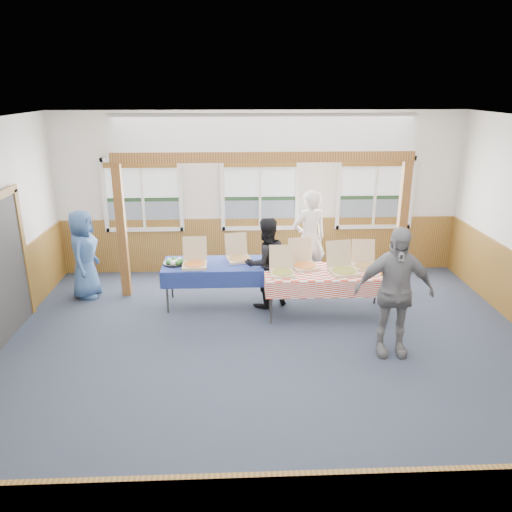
{
  "coord_description": "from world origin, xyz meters",
  "views": [
    {
      "loc": [
        -0.5,
        -6.23,
        3.65
      ],
      "look_at": [
        -0.19,
        1.0,
        1.15
      ],
      "focal_mm": 35.0,
      "sensor_mm": 36.0,
      "label": 1
    }
  ],
  "objects": [
    {
      "name": "veggie_tray",
      "position": [
        -1.54,
        1.8,
        0.79
      ],
      "size": [
        0.4,
        0.4,
        0.09
      ],
      "color": "black",
      "rests_on": "table_left"
    },
    {
      "name": "pizza_box_b",
      "position": [
        -0.45,
        1.96,
        0.82
      ],
      "size": [
        0.48,
        0.55,
        0.42
      ],
      "rotation": [
        0.0,
        0.0,
        0.22
      ],
      "color": "#C6B384",
      "rests_on": "table_left"
    },
    {
      "name": "woman_black",
      "position": [
        0.01,
        1.72,
        0.78
      ],
      "size": [
        0.94,
        0.86,
        1.57
      ],
      "primitive_type": "imported",
      "rotation": [
        0.0,
        0.0,
        3.58
      ],
      "color": "black",
      "rests_on": "floor"
    },
    {
      "name": "window_left",
      "position": [
        -2.3,
        3.46,
        1.68
      ],
      "size": [
        1.56,
        0.1,
        1.46
      ],
      "color": "white",
      "rests_on": "wall_back"
    },
    {
      "name": "post_right",
      "position": [
        2.5,
        2.3,
        1.2
      ],
      "size": [
        0.15,
        0.15,
        2.4
      ],
      "primitive_type": "cube",
      "color": "#603215",
      "rests_on": "floor"
    },
    {
      "name": "cross_beam",
      "position": [
        0.0,
        2.3,
        2.49
      ],
      "size": [
        5.15,
        0.18,
        0.18
      ],
      "primitive_type": "cube",
      "color": "#603215",
      "rests_on": "post_left"
    },
    {
      "name": "floor",
      "position": [
        0.0,
        0.0,
        0.0
      ],
      "size": [
        8.0,
        8.0,
        0.0
      ],
      "primitive_type": "plane",
      "color": "#252F3C",
      "rests_on": "ground"
    },
    {
      "name": "window_right",
      "position": [
        2.3,
        3.46,
        1.68
      ],
      "size": [
        1.56,
        0.1,
        1.46
      ],
      "color": "white",
      "rests_on": "wall_back"
    },
    {
      "name": "pizza_box_f",
      "position": [
        1.65,
        1.49,
        0.82
      ],
      "size": [
        0.42,
        0.5,
        0.42
      ],
      "rotation": [
        0.0,
        0.0,
        -0.07
      ],
      "color": "#C6B384",
      "rests_on": "table_right"
    },
    {
      "name": "cased_opening",
      "position": [
        -3.96,
        0.9,
        1.05
      ],
      "size": [
        0.06,
        1.3,
        2.1
      ],
      "primitive_type": "cube",
      "color": "#2E2E2E",
      "rests_on": "wall_left"
    },
    {
      "name": "pizza_box_c",
      "position": [
        0.24,
        1.25,
        0.82
      ],
      "size": [
        0.39,
        0.47,
        0.42
      ],
      "rotation": [
        0.0,
        0.0,
        0.02
      ],
      "color": "#C6B384",
      "rests_on": "table_right"
    },
    {
      "name": "window_mid",
      "position": [
        0.0,
        3.46,
        1.68
      ],
      "size": [
        1.56,
        0.1,
        1.46
      ],
      "color": "white",
      "rests_on": "wall_back"
    },
    {
      "name": "pizza_box_e",
      "position": [
        1.24,
        1.27,
        0.83
      ],
      "size": [
        0.51,
        0.59,
        0.47
      ],
      "rotation": [
        0.0,
        0.0,
        0.17
      ],
      "color": "#C6B384",
      "rests_on": "table_right"
    },
    {
      "name": "pizza_box_d",
      "position": [
        0.64,
        1.54,
        0.82
      ],
      "size": [
        0.5,
        0.58,
        0.45
      ],
      "rotation": [
        0.0,
        0.0,
        0.21
      ],
      "color": "#C6B384",
      "rests_on": "table_right"
    },
    {
      "name": "table_left",
      "position": [
        -0.79,
        1.8,
        0.7
      ],
      "size": [
        2.06,
        1.41,
        0.76
      ],
      "rotation": [
        0.0,
        0.0,
        0.31
      ],
      "color": "#2E2E2E",
      "rests_on": "floor"
    },
    {
      "name": "man_blue",
      "position": [
        -3.19,
        2.26,
        0.8
      ],
      "size": [
        0.55,
        0.81,
        1.6
      ],
      "primitive_type": "imported",
      "rotation": [
        0.0,
        0.0,
        1.52
      ],
      "color": "#3A5D93",
      "rests_on": "floor"
    },
    {
      "name": "person_grey",
      "position": [
        1.68,
        0.02,
        0.94
      ],
      "size": [
        1.12,
        0.52,
        1.87
      ],
      "primitive_type": "imported",
      "rotation": [
        0.0,
        0.0,
        -0.06
      ],
      "color": "slate",
      "rests_on": "floor"
    },
    {
      "name": "wainscot_back",
      "position": [
        0.0,
        3.48,
        0.55
      ],
      "size": [
        7.98,
        0.05,
        1.1
      ],
      "primitive_type": "cube",
      "color": "brown",
      "rests_on": "floor"
    },
    {
      "name": "wall_back",
      "position": [
        0.0,
        3.5,
        1.6
      ],
      "size": [
        8.0,
        0.0,
        8.0
      ],
      "primitive_type": "plane",
      "rotation": [
        1.57,
        0.0,
        0.0
      ],
      "color": "silver",
      "rests_on": "floor"
    },
    {
      "name": "woman_white",
      "position": [
        0.87,
        2.59,
        0.93
      ],
      "size": [
        0.78,
        0.63,
        1.85
      ],
      "primitive_type": "imported",
      "rotation": [
        0.0,
        0.0,
        3.46
      ],
      "color": "silver",
      "rests_on": "floor"
    },
    {
      "name": "table_right",
      "position": [
        1.0,
        1.35,
        0.71
      ],
      "size": [
        2.08,
        0.97,
        0.76
      ],
      "rotation": [
        0.0,
        0.0,
        -0.03
      ],
      "color": "#2E2E2E",
      "rests_on": "floor"
    },
    {
      "name": "post_left",
      "position": [
        -2.5,
        2.3,
        1.2
      ],
      "size": [
        0.15,
        0.15,
        2.4
      ],
      "primitive_type": "cube",
      "color": "#603215",
      "rests_on": "floor"
    },
    {
      "name": "ceiling",
      "position": [
        0.0,
        0.0,
        3.2
      ],
      "size": [
        8.0,
        8.0,
        0.0
      ],
      "primitive_type": "plane",
      "rotation": [
        3.14,
        0.0,
        0.0
      ],
      "color": "white",
      "rests_on": "wall_back"
    },
    {
      "name": "drink_glass",
      "position": [
        1.85,
        1.1,
        0.83
      ],
      "size": [
        0.07,
        0.07,
        0.15
      ],
      "primitive_type": "cylinder",
      "color": "#8D6317",
      "rests_on": "table_right"
    },
    {
      "name": "pizza_box_a",
      "position": [
        -1.19,
        1.69,
        0.82
      ],
      "size": [
        0.42,
        0.51,
        0.44
      ],
      "rotation": [
        0.0,
        0.0,
        0.03
      ],
      "color": "#C6B384",
      "rests_on": "table_left"
    },
    {
      "name": "wall_front",
      "position": [
        0.0,
        -3.5,
        1.6
      ],
      "size": [
        8.0,
        0.0,
        8.0
      ],
      "primitive_type": "plane",
      "rotation": [
        -1.57,
        0.0,
        0.0
      ],
      "color": "silver",
      "rests_on": "floor"
    }
  ]
}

